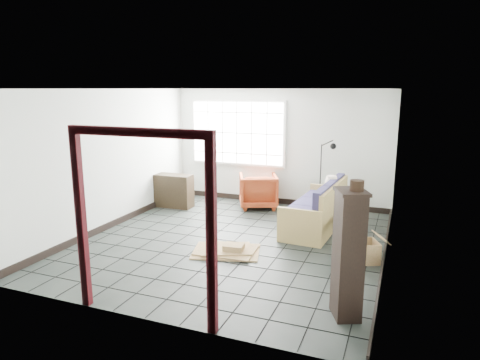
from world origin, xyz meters
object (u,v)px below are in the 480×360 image
at_px(armchair, 258,189).
at_px(tall_shelf, 348,254).
at_px(futon_sofa, 319,211).
at_px(side_table, 330,201).

distance_m(armchair, tall_shelf, 4.79).
bearing_deg(tall_shelf, armchair, 97.32).
relative_size(futon_sofa, tall_shelf, 1.40).
height_order(futon_sofa, armchair, futon_sofa).
bearing_deg(futon_sofa, armchair, 151.15).
xyz_separation_m(armchair, tall_shelf, (2.48, -4.09, 0.35)).
relative_size(futon_sofa, armchair, 2.55).
bearing_deg(armchair, futon_sofa, 123.67).
height_order(armchair, side_table, armchair).
xyz_separation_m(futon_sofa, side_table, (0.14, 0.39, 0.11)).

